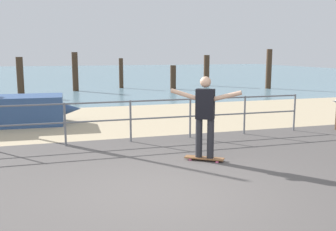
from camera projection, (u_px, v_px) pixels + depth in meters
ground_plane at (190, 218)px, 5.23m from camera, size 24.00×10.00×0.04m
beach_strip at (105, 120)px, 12.77m from camera, size 24.00×6.00×0.04m
sea_surface at (66, 74)px, 39.18m from camera, size 72.00×50.00×0.04m
railing_fence at (98, 116)px, 9.27m from camera, size 10.96×0.05×1.05m
skateboard at (204, 158)px, 7.92m from camera, size 0.77×0.63×0.08m
skateboarder at (205, 112)px, 7.76m from camera, size 1.23×0.91×1.65m
groyne_post_1 at (20, 77)px, 19.58m from camera, size 0.34×0.34×1.97m
groyne_post_2 at (75, 72)px, 21.98m from camera, size 0.33×0.33×2.21m
groyne_post_3 at (121, 73)px, 23.86m from camera, size 0.26×0.26×1.84m
groyne_post_4 at (173, 77)px, 23.15m from camera, size 0.34×0.34×1.44m
groyne_post_5 at (207, 71)px, 25.45m from camera, size 0.37×0.37×2.02m
groyne_post_6 at (269, 69)px, 23.46m from camera, size 0.34×0.34×2.39m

